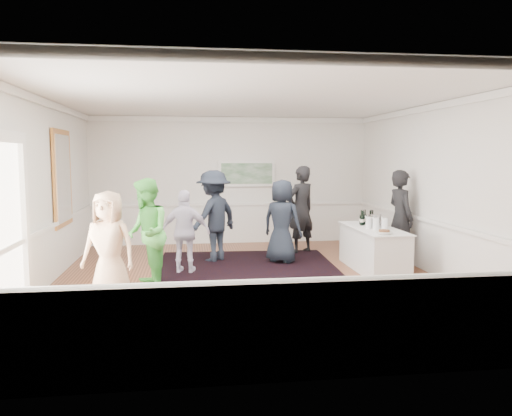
{
  "coord_description": "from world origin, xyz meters",
  "views": [
    {
      "loc": [
        -1.05,
        -8.64,
        2.23
      ],
      "look_at": [
        0.14,
        0.2,
        1.29
      ],
      "focal_mm": 35.0,
      "sensor_mm": 36.0,
      "label": 1
    }
  ],
  "objects": [
    {
      "name": "guest_dark_a",
      "position": [
        -0.55,
        1.82,
        0.96
      ],
      "size": [
        1.39,
        1.38,
        1.93
      ],
      "primitive_type": "imported",
      "rotation": [
        0.0,
        0.0,
        3.91
      ],
      "color": "black",
      "rests_on": "floor"
    },
    {
      "name": "wall_left",
      "position": [
        -3.5,
        0.0,
        1.6
      ],
      "size": [
        0.02,
        8.0,
        3.2
      ],
      "primitive_type": "cube",
      "color": "white",
      "rests_on": "floor"
    },
    {
      "name": "guest_dark_b",
      "position": [
        1.48,
        2.46,
        1.0
      ],
      "size": [
        0.87,
        0.77,
        2.0
      ],
      "primitive_type": "imported",
      "rotation": [
        0.0,
        0.0,
        3.65
      ],
      "color": "black",
      "rests_on": "floor"
    },
    {
      "name": "juice_pitchers",
      "position": [
        2.46,
        0.33,
        0.96
      ],
      "size": [
        0.35,
        0.33,
        0.24
      ],
      "color": "#68A33A",
      "rests_on": "serving_table"
    },
    {
      "name": "wine_bottles",
      "position": [
        2.51,
        0.98,
        0.99
      ],
      "size": [
        0.34,
        0.25,
        0.31
      ],
      "color": "black",
      "rests_on": "serving_table"
    },
    {
      "name": "guest_lilac",
      "position": [
        -1.14,
        0.8,
        0.79
      ],
      "size": [
        0.99,
        0.58,
        1.59
      ],
      "primitive_type": "imported",
      "rotation": [
        0.0,
        0.0,
        2.93
      ],
      "color": "silver",
      "rests_on": "floor"
    },
    {
      "name": "ceiling",
      "position": [
        0.0,
        0.0,
        3.2
      ],
      "size": [
        7.0,
        8.0,
        0.02
      ],
      "primitive_type": "cube",
      "color": "white",
      "rests_on": "wall_back"
    },
    {
      "name": "serving_table",
      "position": [
        2.48,
        0.54,
        0.42
      ],
      "size": [
        0.79,
        2.07,
        0.84
      ],
      "color": "silver",
      "rests_on": "floor"
    },
    {
      "name": "wainscoting",
      "position": [
        0.0,
        0.0,
        0.5
      ],
      "size": [
        7.0,
        8.0,
        1.0
      ],
      "primitive_type": null,
      "color": "white",
      "rests_on": "floor"
    },
    {
      "name": "wall_right",
      "position": [
        3.5,
        0.0,
        1.6
      ],
      "size": [
        0.02,
        8.0,
        3.2
      ],
      "primitive_type": "cube",
      "color": "white",
      "rests_on": "floor"
    },
    {
      "name": "mirror",
      "position": [
        -3.45,
        1.3,
        1.8
      ],
      "size": [
        0.05,
        1.25,
        1.85
      ],
      "color": "#D88B3F",
      "rests_on": "wall_left"
    },
    {
      "name": "guest_tan",
      "position": [
        -2.27,
        -0.98,
        0.85
      ],
      "size": [
        0.96,
        0.77,
        1.71
      ],
      "primitive_type": "imported",
      "rotation": [
        0.0,
        0.0,
        -0.3
      ],
      "color": "tan",
      "rests_on": "floor"
    },
    {
      "name": "wall_back",
      "position": [
        0.0,
        4.0,
        1.6
      ],
      "size": [
        7.0,
        0.02,
        3.2
      ],
      "primitive_type": "cube",
      "color": "white",
      "rests_on": "floor"
    },
    {
      "name": "wall_front",
      "position": [
        0.0,
        -4.0,
        1.6
      ],
      "size": [
        7.0,
        0.02,
        3.2
      ],
      "primitive_type": "cube",
      "color": "white",
      "rests_on": "floor"
    },
    {
      "name": "floor",
      "position": [
        0.0,
        0.0,
        0.0
      ],
      "size": [
        8.0,
        8.0,
        0.0
      ],
      "primitive_type": "plane",
      "color": "brown",
      "rests_on": "ground"
    },
    {
      "name": "nut_bowl",
      "position": [
        2.38,
        -0.26,
        0.88
      ],
      "size": [
        0.27,
        0.27,
        0.08
      ],
      "color": "white",
      "rests_on": "serving_table"
    },
    {
      "name": "guest_navy",
      "position": [
        0.85,
        1.48,
        0.87
      ],
      "size": [
        1.01,
        0.95,
        1.74
      ],
      "primitive_type": "imported",
      "rotation": [
        0.0,
        0.0,
        2.5
      ],
      "color": "black",
      "rests_on": "floor"
    },
    {
      "name": "area_rug",
      "position": [
        0.03,
        0.4,
        0.01
      ],
      "size": [
        3.77,
        4.83,
        0.02
      ],
      "primitive_type": "cube",
      "rotation": [
        0.0,
        0.0,
        -0.05
      ],
      "color": "black",
      "rests_on": "floor"
    },
    {
      "name": "guest_green",
      "position": [
        -1.78,
        -0.24,
        0.93
      ],
      "size": [
        0.86,
        1.02,
        1.86
      ],
      "primitive_type": "imported",
      "rotation": [
        0.0,
        0.0,
        -1.38
      ],
      "color": "#59CE52",
      "rests_on": "floor"
    },
    {
      "name": "doorway",
      "position": [
        -3.45,
        -1.9,
        1.42
      ],
      "size": [
        0.1,
        1.78,
        2.56
      ],
      "color": "white",
      "rests_on": "wall_left"
    },
    {
      "name": "ice_bucket",
      "position": [
        2.54,
        0.66,
        0.95
      ],
      "size": [
        0.26,
        0.26,
        0.24
      ],
      "primitive_type": "cylinder",
      "color": "silver",
      "rests_on": "serving_table"
    },
    {
      "name": "landscape_painting",
      "position": [
        0.4,
        3.95,
        1.78
      ],
      "size": [
        1.44,
        0.06,
        0.66
      ],
      "color": "white",
      "rests_on": "wall_back"
    },
    {
      "name": "bartender",
      "position": [
        3.2,
        0.93,
        0.97
      ],
      "size": [
        0.56,
        0.77,
        1.94
      ],
      "primitive_type": "imported",
      "rotation": [
        0.0,
        0.0,
        1.72
      ],
      "color": "black",
      "rests_on": "floor"
    }
  ]
}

